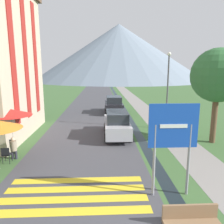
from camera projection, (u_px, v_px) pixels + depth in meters
The scene contains 16 objects.
ground_plane at pixel (115, 113), 23.91m from camera, with size 160.00×160.00×0.00m, color #3D6033.
road at pixel (95, 100), 33.60m from camera, with size 6.40×60.00×0.01m.
footpath at pixel (134, 100), 33.89m from camera, with size 2.20×60.00×0.01m.
drainage_channel at pixel (119, 100), 33.78m from camera, with size 0.60×60.00×0.00m.
crosswalk_marking at pixel (75, 194), 8.30m from camera, with size 5.44×2.54×0.01m.
mountain_distant at pixel (119, 53), 92.83m from camera, with size 71.60×71.60×23.36m.
road_sign at pixel (173, 136), 7.81m from camera, with size 1.79×0.11×3.50m.
parked_car_near at pixel (117, 124), 15.33m from camera, with size 1.77×4.44×1.82m.
parked_car_far at pixel (114, 105), 23.78m from camera, with size 1.94×4.16×1.82m.
cafe_chair_far_right at pixel (16, 137), 13.67m from camera, with size 0.40×0.40×0.85m.
cafe_chair_middle at pixel (11, 145), 12.21m from camera, with size 0.40×0.40×0.85m.
cafe_chair_near_left at pixel (6, 154), 10.93m from camera, with size 0.40×0.40×0.85m.
cafe_umbrella_middle_red at pixel (11, 112), 12.28m from camera, with size 2.28×2.28×2.47m.
person_seated_near at pixel (14, 147), 11.46m from camera, with size 0.32×0.32×1.20m.
streetlamp at pixel (168, 85), 16.92m from camera, with size 0.28×0.28×5.96m.
tree_by_path at pixel (218, 76), 13.42m from camera, with size 3.33×3.33×5.98m.
Camera 1 is at (-1.45, -3.41, 4.66)m, focal length 35.00 mm.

